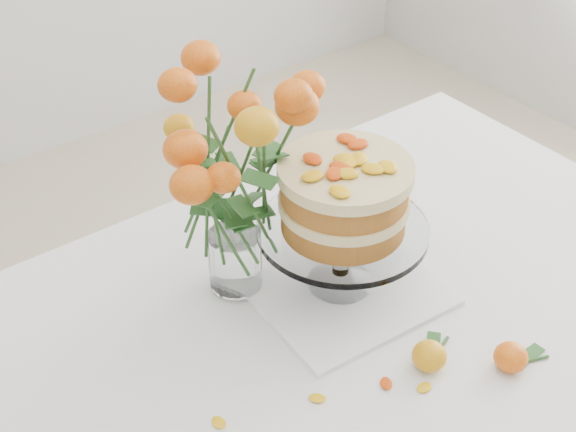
% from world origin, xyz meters
% --- Properties ---
extents(table, '(1.43, 0.93, 0.76)m').
position_xyz_m(table, '(0.00, 0.00, 0.67)').
color(table, tan).
rests_on(table, ground).
extents(napkin, '(0.32, 0.32, 0.01)m').
position_xyz_m(napkin, '(0.06, 0.07, 0.76)').
color(napkin, white).
rests_on(napkin, table).
extents(cake_stand, '(0.28, 0.28, 0.25)m').
position_xyz_m(cake_stand, '(0.06, 0.07, 0.93)').
color(cake_stand, white).
rests_on(cake_stand, napkin).
extents(rose_vase, '(0.32, 0.32, 0.45)m').
position_xyz_m(rose_vase, '(-0.08, 0.18, 1.02)').
color(rose_vase, white).
rests_on(rose_vase, table).
extents(loose_rose_near, '(0.09, 0.05, 0.05)m').
position_xyz_m(loose_rose_near, '(0.06, -0.15, 0.78)').
color(loose_rose_near, gold).
rests_on(loose_rose_near, table).
extents(loose_rose_far, '(0.09, 0.05, 0.04)m').
position_xyz_m(loose_rose_far, '(0.15, -0.23, 0.78)').
color(loose_rose_far, red).
rests_on(loose_rose_far, table).
extents(stray_petal_a, '(0.03, 0.02, 0.00)m').
position_xyz_m(stray_petal_a, '(-0.12, -0.10, 0.76)').
color(stray_petal_a, '#F3B20F').
rests_on(stray_petal_a, table).
extents(stray_petal_b, '(0.03, 0.02, 0.00)m').
position_xyz_m(stray_petal_b, '(-0.02, -0.14, 0.76)').
color(stray_petal_b, '#F3B20F').
rests_on(stray_petal_b, table).
extents(stray_petal_c, '(0.03, 0.02, 0.00)m').
position_xyz_m(stray_petal_c, '(0.02, -0.18, 0.76)').
color(stray_petal_c, '#F3B20F').
rests_on(stray_petal_c, table).
extents(stray_petal_d, '(0.03, 0.02, 0.00)m').
position_xyz_m(stray_petal_d, '(-0.26, -0.05, 0.76)').
color(stray_petal_d, '#F3B20F').
rests_on(stray_petal_d, table).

